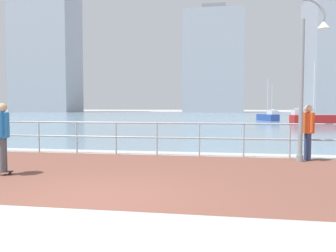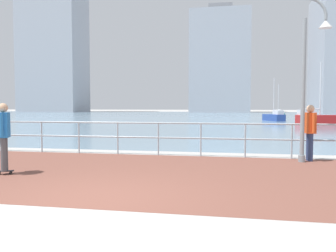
{
  "view_description": "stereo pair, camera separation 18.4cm",
  "coord_description": "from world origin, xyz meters",
  "px_view_note": "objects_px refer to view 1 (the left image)",
  "views": [
    {
      "loc": [
        2.2,
        -5.59,
        1.62
      ],
      "look_at": [
        0.73,
        3.3,
        1.1
      ],
      "focal_mm": 36.83,
      "sensor_mm": 36.0,
      "label": 1
    },
    {
      "loc": [
        2.38,
        -5.56,
        1.62
      ],
      "look_at": [
        0.73,
        3.3,
        1.1
      ],
      "focal_mm": 36.83,
      "sensor_mm": 36.0,
      "label": 2
    }
  ],
  "objects_px": {
    "skateboarder": "(3,132)",
    "sailboat_teal": "(312,118)",
    "lamppost": "(308,72)",
    "sailboat_navy": "(268,117)",
    "sailboat_ivory": "(272,115)",
    "bystander": "(308,128)"
  },
  "relations": [
    {
      "from": "skateboarder",
      "to": "sailboat_teal",
      "type": "xyz_separation_m",
      "value": [
        12.78,
        25.03,
        -0.49
      ]
    },
    {
      "from": "lamppost",
      "to": "sailboat_ivory",
      "type": "distance_m",
      "value": 38.36
    },
    {
      "from": "skateboarder",
      "to": "bystander",
      "type": "distance_m",
      "value": 8.31
    },
    {
      "from": "lamppost",
      "to": "sailboat_ivory",
      "type": "xyz_separation_m",
      "value": [
        3.99,
        38.09,
        -2.16
      ]
    },
    {
      "from": "bystander",
      "to": "sailboat_teal",
      "type": "relative_size",
      "value": 0.3
    },
    {
      "from": "lamppost",
      "to": "sailboat_navy",
      "type": "height_order",
      "value": "sailboat_navy"
    },
    {
      "from": "bystander",
      "to": "sailboat_teal",
      "type": "xyz_separation_m",
      "value": [
        5.22,
        21.58,
        -0.45
      ]
    },
    {
      "from": "skateboarder",
      "to": "bystander",
      "type": "relative_size",
      "value": 1.02
    },
    {
      "from": "lamppost",
      "to": "sailboat_teal",
      "type": "xyz_separation_m",
      "value": [
        5.31,
        21.86,
        -2.07
      ]
    },
    {
      "from": "sailboat_teal",
      "to": "sailboat_ivory",
      "type": "relative_size",
      "value": 1.19
    },
    {
      "from": "sailboat_ivory",
      "to": "bystander",
      "type": "bearing_deg",
      "value": -95.89
    },
    {
      "from": "lamppost",
      "to": "skateboarder",
      "type": "bearing_deg",
      "value": -156.98
    },
    {
      "from": "lamppost",
      "to": "sailboat_ivory",
      "type": "relative_size",
      "value": 1.02
    },
    {
      "from": "lamppost",
      "to": "bystander",
      "type": "relative_size",
      "value": 2.84
    },
    {
      "from": "skateboarder",
      "to": "sailboat_ivory",
      "type": "height_order",
      "value": "sailboat_ivory"
    },
    {
      "from": "skateboarder",
      "to": "sailboat_navy",
      "type": "relative_size",
      "value": 0.36
    },
    {
      "from": "sailboat_ivory",
      "to": "sailboat_navy",
      "type": "bearing_deg",
      "value": -99.97
    },
    {
      "from": "bystander",
      "to": "sailboat_navy",
      "type": "relative_size",
      "value": 0.35
    },
    {
      "from": "sailboat_ivory",
      "to": "sailboat_teal",
      "type": "bearing_deg",
      "value": -85.37
    },
    {
      "from": "skateboarder",
      "to": "sailboat_navy",
      "type": "distance_m",
      "value": 33.71
    },
    {
      "from": "bystander",
      "to": "sailboat_navy",
      "type": "distance_m",
      "value": 28.86
    },
    {
      "from": "skateboarder",
      "to": "sailboat_teal",
      "type": "relative_size",
      "value": 0.31
    }
  ]
}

